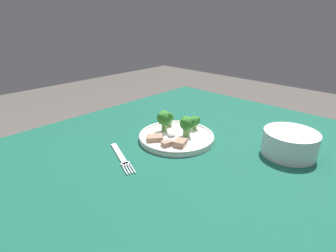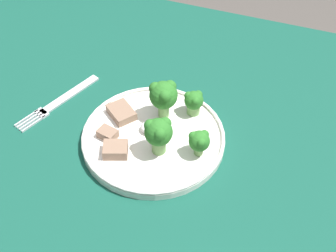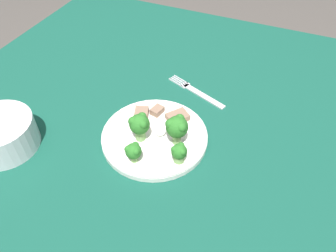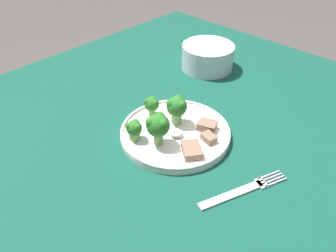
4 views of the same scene
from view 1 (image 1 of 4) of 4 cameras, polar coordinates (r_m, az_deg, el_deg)
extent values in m
cube|color=#114738|center=(0.76, 4.60, -6.93)|extent=(1.16, 1.00, 0.03)
cylinder|color=brown|center=(1.53, 3.69, -6.20)|extent=(0.06, 0.06, 0.70)
cylinder|color=white|center=(0.82, 1.83, -2.52)|extent=(0.23, 0.23, 0.01)
torus|color=white|center=(0.82, 1.84, -1.96)|extent=(0.23, 0.23, 0.01)
cube|color=silver|center=(0.75, -10.62, -5.89)|extent=(0.06, 0.12, 0.00)
cube|color=silver|center=(0.70, -9.22, -8.22)|extent=(0.03, 0.02, 0.00)
cube|color=silver|center=(0.68, -9.45, -9.39)|extent=(0.02, 0.05, 0.00)
cube|color=silver|center=(0.68, -8.89, -9.28)|extent=(0.02, 0.05, 0.00)
cube|color=silver|center=(0.68, -8.34, -9.16)|extent=(0.02, 0.05, 0.00)
cube|color=silver|center=(0.68, -7.79, -9.05)|extent=(0.02, 0.05, 0.00)
cylinder|color=silver|center=(0.80, 24.96, -3.41)|extent=(0.15, 0.15, 0.07)
cylinder|color=white|center=(0.80, 24.89, -3.77)|extent=(0.12, 0.12, 0.05)
cylinder|color=#709E56|center=(0.81, 4.04, -1.35)|extent=(0.02, 0.02, 0.03)
sphere|color=#286B23|center=(0.80, 4.10, 0.55)|extent=(0.04, 0.04, 0.04)
sphere|color=#286B23|center=(0.79, 3.51, 0.95)|extent=(0.02, 0.02, 0.02)
sphere|color=#286B23|center=(0.80, 5.06, 1.13)|extent=(0.02, 0.02, 0.02)
sphere|color=#286B23|center=(0.81, 3.79, 1.54)|extent=(0.02, 0.02, 0.02)
cylinder|color=#709E56|center=(0.89, 0.13, 0.62)|extent=(0.02, 0.02, 0.02)
sphere|color=#286B23|center=(0.89, 0.13, 1.81)|extent=(0.03, 0.03, 0.03)
sphere|color=#286B23|center=(0.88, -0.31, 2.09)|extent=(0.01, 0.01, 0.01)
sphere|color=#286B23|center=(0.88, 0.75, 2.20)|extent=(0.01, 0.01, 0.01)
sphere|color=#286B23|center=(0.89, -0.05, 2.46)|extent=(0.01, 0.01, 0.01)
cylinder|color=#709E56|center=(0.85, -0.82, -0.23)|extent=(0.02, 0.02, 0.03)
sphere|color=#286B23|center=(0.84, -0.83, 1.76)|extent=(0.05, 0.05, 0.05)
sphere|color=#286B23|center=(0.82, -1.53, 2.19)|extent=(0.02, 0.02, 0.02)
sphere|color=#286B23|center=(0.83, 0.11, 2.37)|extent=(0.02, 0.02, 0.02)
sphere|color=#286B23|center=(0.84, -1.11, 2.76)|extent=(0.02, 0.02, 0.02)
cylinder|color=#709E56|center=(0.87, 5.78, -0.17)|extent=(0.01, 0.01, 0.02)
sphere|color=#286B23|center=(0.86, 5.83, 1.07)|extent=(0.03, 0.03, 0.03)
sphere|color=#286B23|center=(0.85, 5.44, 1.36)|extent=(0.02, 0.02, 0.02)
sphere|color=#286B23|center=(0.86, 6.51, 1.47)|extent=(0.02, 0.02, 0.02)
sphere|color=#286B23|center=(0.87, 5.60, 1.76)|extent=(0.02, 0.02, 0.02)
cube|color=#846651|center=(0.76, 2.63, -3.73)|extent=(0.05, 0.04, 0.02)
cube|color=#846651|center=(0.79, -2.93, -2.61)|extent=(0.06, 0.06, 0.01)
cube|color=#846651|center=(0.76, -0.23, -3.82)|extent=(0.03, 0.03, 0.01)
ellipsoid|color=white|center=(0.82, 0.81, -1.70)|extent=(0.03, 0.03, 0.02)
camera|label=2|loc=(0.79, 49.41, 32.29)|focal=50.00mm
camera|label=3|loc=(1.24, 9.18, 30.88)|focal=35.00mm
camera|label=4|loc=(0.92, -37.83, 24.23)|focal=35.00mm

